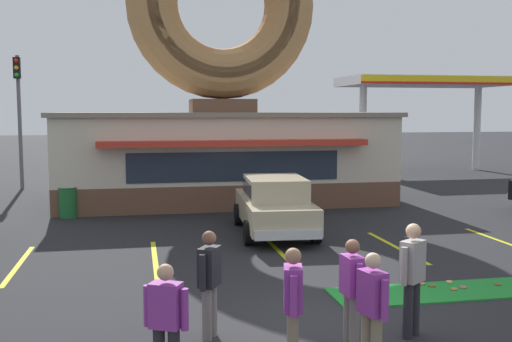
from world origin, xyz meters
TOP-DOWN VIEW (x-y plane):
  - ground_plane at (0.00, 0.00)m, footprint 160.00×160.00m
  - donut_shop_building at (0.31, 13.94)m, footprint 12.30×6.75m
  - putting_mat at (2.77, 1.30)m, footprint 4.40×1.20m
  - mini_donut_mid_left at (3.96, 1.44)m, footprint 0.13×0.13m
  - mini_donut_mid_centre at (3.12, 1.78)m, footprint 0.13×0.13m
  - mini_donut_mid_right at (2.52, 1.76)m, footprint 0.13×0.13m
  - mini_donut_far_left at (2.96, 1.32)m, footprint 0.13×0.13m
  - mini_donut_far_centre at (2.66, 1.60)m, footprint 0.13×0.13m
  - mini_donut_far_right at (3.19, 1.39)m, footprint 0.13×0.13m
  - golf_ball at (1.49, 1.58)m, footprint 0.04×0.04m
  - car_champagne at (0.81, 7.20)m, footprint 2.21×4.67m
  - pedestrian_blue_sweater_man at (0.07, -1.70)m, footprint 0.33×0.58m
  - pedestrian_hooded_kid at (0.09, -0.86)m, footprint 0.27×0.59m
  - pedestrian_leather_jacket_man at (-2.59, -1.63)m, footprint 0.54×0.39m
  - pedestrian_clipboard_woman at (1.13, -0.65)m, footprint 0.50×0.42m
  - pedestrian_beanie_man at (-1.87, -0.11)m, footprint 0.40×0.53m
  - pedestrian_crossing_woman at (-0.93, -1.43)m, footprint 0.32×0.58m
  - trash_bin at (-5.13, 11.00)m, footprint 0.57×0.57m
  - traffic_light_pole at (-7.91, 18.69)m, footprint 0.28×0.47m
  - gas_station_canopy at (12.92, 22.70)m, footprint 9.00×4.46m
  - parking_stripe_far_left at (-5.55, 5.00)m, footprint 0.12×3.60m
  - parking_stripe_left at (-2.55, 5.00)m, footprint 0.12×3.60m
  - parking_stripe_mid_left at (0.45, 5.00)m, footprint 0.12×3.60m
  - parking_stripe_centre at (3.45, 5.00)m, footprint 0.12×3.60m
  - parking_stripe_mid_right at (6.45, 5.00)m, footprint 0.12×3.60m

SIDE VIEW (x-z plane):
  - ground_plane at x=0.00m, z-range 0.00..0.00m
  - parking_stripe_far_left at x=-5.55m, z-range 0.00..0.01m
  - parking_stripe_left at x=-2.55m, z-range 0.00..0.01m
  - parking_stripe_mid_left at x=0.45m, z-range 0.00..0.01m
  - parking_stripe_centre at x=3.45m, z-range 0.00..0.01m
  - parking_stripe_mid_right at x=6.45m, z-range 0.00..0.01m
  - putting_mat at x=2.77m, z-range 0.00..0.03m
  - mini_donut_mid_left at x=3.96m, z-range 0.03..0.07m
  - mini_donut_mid_centre at x=3.12m, z-range 0.03..0.07m
  - mini_donut_mid_right at x=2.52m, z-range 0.03..0.07m
  - mini_donut_far_left at x=2.96m, z-range 0.03..0.07m
  - mini_donut_far_centre at x=2.66m, z-range 0.03..0.07m
  - mini_donut_far_right at x=3.19m, z-range 0.03..0.07m
  - golf_ball at x=1.49m, z-range 0.03..0.07m
  - trash_bin at x=-5.13m, z-range 0.01..0.99m
  - pedestrian_leather_jacket_man at x=-2.59m, z-range 0.08..1.64m
  - car_champagne at x=0.81m, z-range 0.07..1.67m
  - pedestrian_hooded_kid at x=0.09m, z-range 0.08..1.68m
  - pedestrian_blue_sweater_man at x=0.07m, z-range 0.08..1.68m
  - pedestrian_beanie_man at x=-1.87m, z-range 0.09..1.73m
  - pedestrian_crossing_woman at x=-0.93m, z-range 0.09..1.73m
  - pedestrian_clipboard_woman at x=1.13m, z-range 0.10..1.84m
  - traffic_light_pole at x=-7.91m, z-range 0.81..6.61m
  - donut_shop_building at x=0.31m, z-range -1.74..9.22m
  - gas_station_canopy at x=12.92m, z-range 2.21..7.51m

